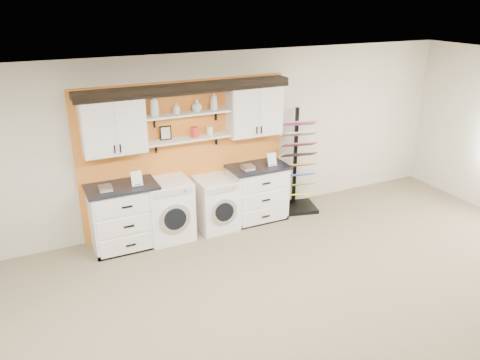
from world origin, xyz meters
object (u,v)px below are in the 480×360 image
base_cabinet_left (124,216)px  sample_rack (297,179)px  dryer (216,203)px  washer (168,209)px  base_cabinet_right (257,192)px

base_cabinet_left → sample_rack: 3.08m
base_cabinet_left → dryer: size_ratio=1.20×
washer → dryer: (0.81, -0.00, -0.05)m
base_cabinet_left → dryer: bearing=-0.1°
sample_rack → base_cabinet_left: bearing=-165.1°
sample_rack → base_cabinet_right: bearing=-163.2°
base_cabinet_left → base_cabinet_right: 2.26m
base_cabinet_right → dryer: (-0.76, -0.00, -0.05)m
dryer → sample_rack: (1.58, 0.04, 0.13)m
washer → base_cabinet_right: bearing=0.1°
dryer → washer: bearing=180.0°
base_cabinet_left → washer: base_cabinet_left is taller
base_cabinet_right → washer: same height
base_cabinet_right → sample_rack: bearing=2.6°
base_cabinet_left → dryer: (1.50, -0.00, -0.07)m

